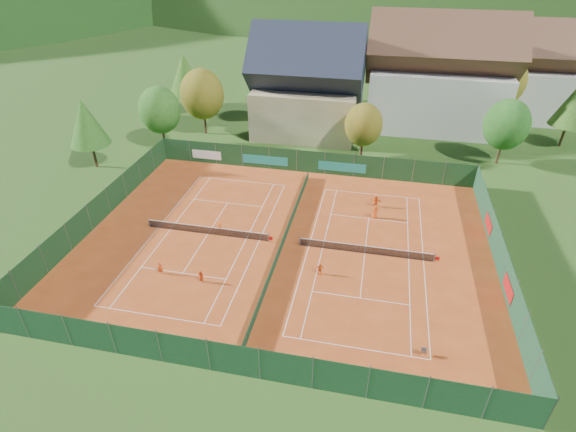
{
  "coord_description": "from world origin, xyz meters",
  "views": [
    {
      "loc": [
        7.89,
        -35.42,
        26.13
      ],
      "look_at": [
        0.0,
        2.0,
        2.0
      ],
      "focal_mm": 28.0,
      "sensor_mm": 36.0,
      "label": 1
    }
  ],
  "objects_px": {
    "player_left_mid": "(201,277)",
    "player_left_far": "(220,227)",
    "hotel_block_b": "(524,76)",
    "player_right_far_b": "(376,201)",
    "ball_hopper": "(424,351)",
    "player_right_near": "(320,269)",
    "player_right_far_a": "(375,212)",
    "player_left_near": "(160,268)",
    "hotel_block_a": "(438,80)",
    "chalet": "(307,89)"
  },
  "relations": [
    {
      "from": "hotel_block_a",
      "to": "player_left_far",
      "type": "bearing_deg",
      "value": -122.73
    },
    {
      "from": "hotel_block_a",
      "to": "player_left_far",
      "type": "height_order",
      "value": "hotel_block_a"
    },
    {
      "from": "ball_hopper",
      "to": "player_right_far_b",
      "type": "height_order",
      "value": "player_right_far_b"
    },
    {
      "from": "chalet",
      "to": "player_right_far_b",
      "type": "bearing_deg",
      "value": -61.08
    },
    {
      "from": "ball_hopper",
      "to": "player_left_mid",
      "type": "xyz_separation_m",
      "value": [
        -18.79,
        4.36,
        0.06
      ]
    },
    {
      "from": "player_right_near",
      "to": "chalet",
      "type": "bearing_deg",
      "value": 85.84
    },
    {
      "from": "player_left_near",
      "to": "player_right_near",
      "type": "xyz_separation_m",
      "value": [
        14.08,
        2.87,
        -0.0
      ]
    },
    {
      "from": "ball_hopper",
      "to": "player_right_far_b",
      "type": "relative_size",
      "value": 0.57
    },
    {
      "from": "hotel_block_b",
      "to": "player_left_far",
      "type": "bearing_deg",
      "value": -130.25
    },
    {
      "from": "player_left_mid",
      "to": "player_right_near",
      "type": "xyz_separation_m",
      "value": [
        10.05,
        3.26,
        -0.01
      ]
    },
    {
      "from": "chalet",
      "to": "player_left_mid",
      "type": "height_order",
      "value": "chalet"
    },
    {
      "from": "chalet",
      "to": "ball_hopper",
      "type": "distance_m",
      "value": 44.97
    },
    {
      "from": "hotel_block_b",
      "to": "player_right_far_a",
      "type": "distance_m",
      "value": 43.47
    },
    {
      "from": "chalet",
      "to": "player_left_mid",
      "type": "xyz_separation_m",
      "value": [
        -2.86,
        -37.25,
        -6.01
      ]
    },
    {
      "from": "player_left_far",
      "to": "player_left_mid",
      "type": "bearing_deg",
      "value": 106.73
    },
    {
      "from": "player_left_mid",
      "to": "player_right_near",
      "type": "relative_size",
      "value": 1.01
    },
    {
      "from": "ball_hopper",
      "to": "player_right_far_a",
      "type": "relative_size",
      "value": 0.52
    },
    {
      "from": "chalet",
      "to": "player_right_far_b",
      "type": "relative_size",
      "value": 11.46
    },
    {
      "from": "hotel_block_a",
      "to": "player_right_far_b",
      "type": "xyz_separation_m",
      "value": [
        -7.42,
        -26.96,
        -6.68
      ]
    },
    {
      "from": "chalet",
      "to": "player_right_near",
      "type": "height_order",
      "value": "chalet"
    },
    {
      "from": "player_right_far_b",
      "to": "hotel_block_b",
      "type": "bearing_deg",
      "value": -118.82
    },
    {
      "from": "player_left_near",
      "to": "player_right_far_a",
      "type": "bearing_deg",
      "value": 14.64
    },
    {
      "from": "player_right_far_a",
      "to": "player_left_mid",
      "type": "bearing_deg",
      "value": 21.8
    },
    {
      "from": "player_left_mid",
      "to": "player_left_far",
      "type": "relative_size",
      "value": 0.98
    },
    {
      "from": "player_left_mid",
      "to": "player_left_far",
      "type": "bearing_deg",
      "value": 115.84
    },
    {
      "from": "hotel_block_a",
      "to": "player_right_far_a",
      "type": "xyz_separation_m",
      "value": [
        -7.39,
        -29.39,
        -6.62
      ]
    },
    {
      "from": "hotel_block_a",
      "to": "player_left_far",
      "type": "relative_size",
      "value": 17.26
    },
    {
      "from": "player_left_near",
      "to": "player_left_far",
      "type": "bearing_deg",
      "value": 45.87
    },
    {
      "from": "ball_hopper",
      "to": "player_left_mid",
      "type": "relative_size",
      "value": 0.65
    },
    {
      "from": "player_left_far",
      "to": "player_right_near",
      "type": "distance_m",
      "value": 11.88
    },
    {
      "from": "chalet",
      "to": "player_left_far",
      "type": "xyz_separation_m",
      "value": [
        -3.79,
        -29.46,
        -6.0
      ]
    },
    {
      "from": "ball_hopper",
      "to": "player_left_mid",
      "type": "distance_m",
      "value": 19.29
    },
    {
      "from": "hotel_block_b",
      "to": "player_right_far_b",
      "type": "height_order",
      "value": "hotel_block_b"
    },
    {
      "from": "player_left_far",
      "to": "player_left_near",
      "type": "bearing_deg",
      "value": 77.18
    },
    {
      "from": "player_left_mid",
      "to": "player_left_far",
      "type": "xyz_separation_m",
      "value": [
        -0.93,
        7.79,
        0.01
      ]
    },
    {
      "from": "chalet",
      "to": "ball_hopper",
      "type": "height_order",
      "value": "chalet"
    },
    {
      "from": "player_right_far_a",
      "to": "player_left_far",
      "type": "bearing_deg",
      "value": -0.45
    },
    {
      "from": "hotel_block_a",
      "to": "player_right_far_a",
      "type": "relative_size",
      "value": 14.14
    },
    {
      "from": "hotel_block_b",
      "to": "ball_hopper",
      "type": "bearing_deg",
      "value": -107.07
    },
    {
      "from": "ball_hopper",
      "to": "player_right_far_a",
      "type": "bearing_deg",
      "value": 103.33
    },
    {
      "from": "player_right_near",
      "to": "player_right_far_a",
      "type": "relative_size",
      "value": 0.8
    },
    {
      "from": "chalet",
      "to": "hotel_block_b",
      "type": "xyz_separation_m",
      "value": [
        33.0,
        14.0,
        -0.01
      ]
    },
    {
      "from": "player_left_far",
      "to": "player_right_far_b",
      "type": "relative_size",
      "value": 0.89
    },
    {
      "from": "player_left_near",
      "to": "player_left_far",
      "type": "xyz_separation_m",
      "value": [
        3.1,
        7.39,
        0.01
      ]
    },
    {
      "from": "hotel_block_b",
      "to": "player_left_near",
      "type": "relative_size",
      "value": 14.09
    },
    {
      "from": "hotel_block_a",
      "to": "player_right_far_b",
      "type": "height_order",
      "value": "hotel_block_a"
    },
    {
      "from": "chalet",
      "to": "player_right_near",
      "type": "bearing_deg",
      "value": -78.06
    },
    {
      "from": "hotel_block_a",
      "to": "player_left_near",
      "type": "relative_size",
      "value": 17.61
    },
    {
      "from": "hotel_block_b",
      "to": "ball_hopper",
      "type": "xyz_separation_m",
      "value": [
        -17.07,
        -55.61,
        -6.06
      ]
    },
    {
      "from": "player_right_near",
      "to": "player_right_far_b",
      "type": "bearing_deg",
      "value": 55.27
    }
  ]
}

